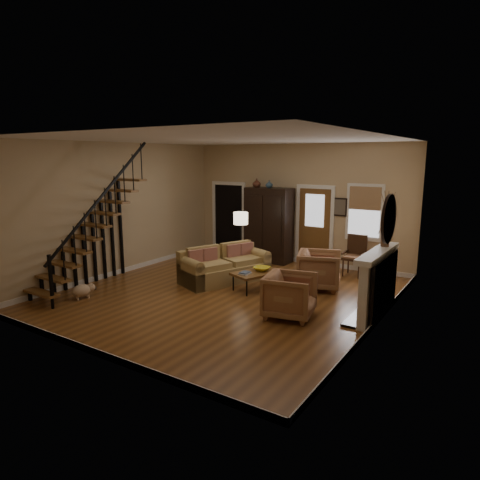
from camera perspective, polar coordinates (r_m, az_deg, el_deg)
The scene contains 15 objects.
room at distance 10.74m, azimuth 1.63°, elevation 3.32°, with size 7.00×7.33×3.30m.
staircase at distance 10.01m, azimuth -19.52°, elevation 2.67°, with size 0.94×2.80×3.20m, color brown, non-canonical shape.
fireplace at distance 8.38m, azimuth 18.14°, elevation -4.81°, with size 0.33×1.95×2.30m.
armoire at distance 12.13m, azimuth 3.86°, elevation 2.02°, with size 1.30×0.60×2.10m, color black, non-canonical shape.
vase_a at distance 12.09m, azimuth 2.24°, elevation 7.61°, with size 0.24×0.24×0.25m, color #4C2619.
vase_b at distance 11.89m, azimuth 3.91°, elevation 7.44°, with size 0.20×0.20×0.21m, color #334C60.
sofa at distance 10.25m, azimuth -2.01°, elevation -3.37°, with size 0.92×2.13×0.79m, color #A3844A, non-canonical shape.
coffee_table at distance 9.67m, azimuth 2.21°, elevation -5.44°, with size 0.63×1.07×0.41m, color brown, non-canonical shape.
bowl at distance 9.70m, azimuth 2.93°, elevation -3.85°, with size 0.37×0.37×0.09m, color gold.
books at distance 9.42m, azimuth 0.66°, elevation -4.42°, with size 0.20×0.27×0.05m, color beige, non-canonical shape.
armchair_left at distance 8.07m, azimuth 6.67°, elevation -7.36°, with size 0.88×0.90×0.82m, color brown.
armchair_right at distance 9.85m, azimuth 10.51°, elevation -3.95°, with size 0.92×0.94×0.86m, color brown.
floor_lamp at distance 10.80m, azimuth 0.10°, elevation -0.46°, with size 0.36×0.36×1.59m, color black, non-canonical shape.
side_chair at distance 11.06m, azimuth 14.95°, elevation -2.07°, with size 0.54×0.54×1.02m, color #341E10, non-canonical shape.
dog at distance 9.66m, azimuth -20.36°, elevation -6.45°, with size 0.26×0.44×0.32m, color beige, non-canonical shape.
Camera 1 is at (5.09, -7.34, 2.95)m, focal length 32.00 mm.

